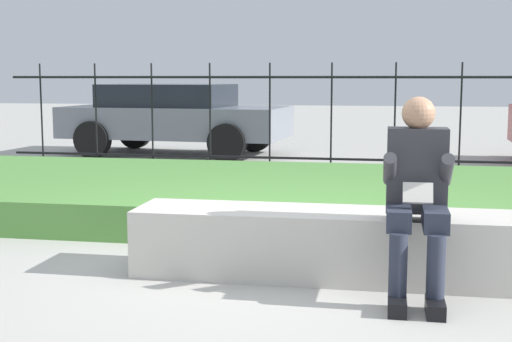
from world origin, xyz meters
name	(u,v)px	position (x,y,z in m)	size (l,w,h in m)	color
ground_plane	(280,274)	(0.00, 0.00, 0.00)	(60.00, 60.00, 0.00)	#B2AFA8
stone_bench	(325,248)	(0.32, 0.00, 0.21)	(2.68, 0.59, 0.47)	beige
person_seated_reader	(417,188)	(0.92, -0.33, 0.69)	(0.42, 0.73, 1.27)	black
grass_berm	(314,197)	(0.00, 2.38, 0.16)	(10.99, 3.36, 0.32)	#569342
iron_fence	(331,120)	(0.00, 4.50, 0.83)	(8.99, 0.03, 1.58)	black
car_parked_left	(175,116)	(-3.03, 7.45, 0.69)	(4.05, 2.18, 1.26)	slate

